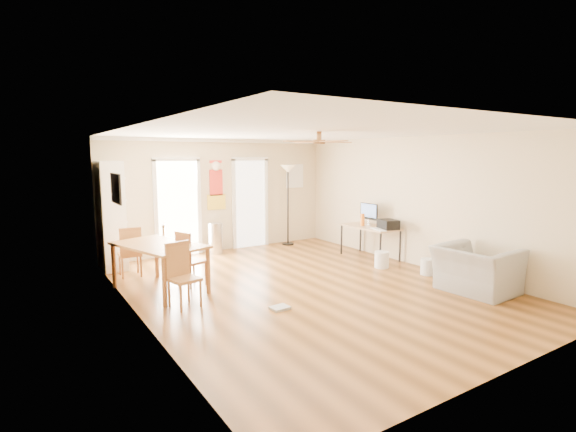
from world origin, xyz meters
TOP-DOWN VIEW (x-y plane):
  - floor at (0.00, 0.00)m, footprint 7.00×7.00m
  - ceiling at (0.00, 0.00)m, footprint 5.50×7.00m
  - wall_back at (0.00, 3.50)m, footprint 5.50×0.04m
  - wall_front at (0.00, -3.50)m, footprint 5.50×0.04m
  - wall_left at (-2.75, 0.00)m, footprint 0.04×7.00m
  - wall_right at (2.75, 0.00)m, footprint 0.04×7.00m
  - crown_molding at (0.00, 0.00)m, footprint 5.50×7.00m
  - kitchen_doorway at (-1.05, 3.48)m, footprint 0.90×0.10m
  - bathroom_doorway at (0.75, 3.48)m, footprint 0.80×0.10m
  - wall_decal at (-0.13, 3.48)m, footprint 0.46×0.03m
  - ac_grille at (2.05, 3.47)m, footprint 0.50×0.04m
  - framed_poster at (-2.73, 1.40)m, footprint 0.04×0.66m
  - ceiling_fan at (0.00, -0.30)m, footprint 1.24×1.24m
  - bookshelf at (-2.52, 3.17)m, footprint 0.43×0.96m
  - dining_table at (-2.15, 1.16)m, footprint 1.37×1.78m
  - dining_chair_right_a at (-1.60, 2.10)m, footprint 0.50×0.50m
  - dining_chair_right_b at (-1.60, 1.16)m, footprint 0.49×0.49m
  - dining_chair_near at (-2.08, 0.18)m, footprint 0.46×0.46m
  - dining_chair_far at (-2.36, 2.33)m, footprint 0.40×0.40m
  - trash_can at (-0.29, 3.22)m, footprint 0.42×0.42m
  - torchiere_lamp at (1.65, 3.17)m, footprint 0.46×0.46m
  - computer_desk at (2.37, 1.00)m, footprint 0.65×1.30m
  - imac at (2.47, 1.15)m, footprint 0.13×0.52m
  - keyboard at (2.20, 0.57)m, footprint 0.27×0.46m
  - printer at (2.45, 0.54)m, footprint 0.41×0.45m
  - orange_bottle at (2.30, 1.16)m, footprint 0.10×0.10m
  - wastebasket_a at (1.99, 0.24)m, footprint 0.29×0.29m
  - wastebasket_b at (2.35, -0.59)m, footprint 0.33×0.33m
  - floor_cloth at (-0.95, -0.66)m, footprint 0.28×0.23m
  - armchair at (2.15, -1.72)m, footprint 1.06×1.20m

SIDE VIEW (x-z plane):
  - floor at x=0.00m, z-range 0.00..0.00m
  - floor_cloth at x=-0.95m, z-range 0.00..0.04m
  - wastebasket_b at x=2.35m, z-range 0.00..0.30m
  - wastebasket_a at x=1.99m, z-range 0.00..0.32m
  - computer_desk at x=2.37m, z-range 0.00..0.70m
  - trash_can at x=-0.29m, z-range 0.00..0.71m
  - armchair at x=2.15m, z-range 0.00..0.75m
  - dining_table at x=-2.15m, z-range 0.00..0.79m
  - dining_chair_far at x=-2.36m, z-range 0.00..0.92m
  - dining_chair_right_b at x=-1.60m, z-range 0.00..0.94m
  - dining_chair_near at x=-2.08m, z-range 0.00..0.95m
  - dining_chair_right_a at x=-1.60m, z-range 0.00..0.95m
  - keyboard at x=2.20m, z-range 0.70..0.71m
  - printer at x=2.45m, z-range 0.70..0.90m
  - orange_bottle at x=2.30m, z-range 0.70..0.96m
  - imac at x=2.47m, z-range 0.70..1.18m
  - torchiere_lamp at x=1.65m, z-range 0.00..1.99m
  - kitchen_doorway at x=-1.05m, z-range 0.00..2.10m
  - bathroom_doorway at x=0.75m, z-range 0.00..2.10m
  - bookshelf at x=-2.52m, z-range 0.00..2.12m
  - wall_back at x=0.00m, z-range 0.00..2.60m
  - wall_front at x=0.00m, z-range 0.00..2.60m
  - wall_left at x=-2.75m, z-range 0.00..2.60m
  - wall_right at x=2.75m, z-range 0.00..2.60m
  - wall_decal at x=-0.13m, z-range 1.00..2.10m
  - ac_grille at x=2.05m, z-range 1.40..2.00m
  - framed_poster at x=-2.73m, z-range 1.46..1.94m
  - ceiling_fan at x=0.00m, z-range 2.33..2.53m
  - crown_molding at x=0.00m, z-range 2.52..2.60m
  - ceiling at x=0.00m, z-range 2.60..2.60m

